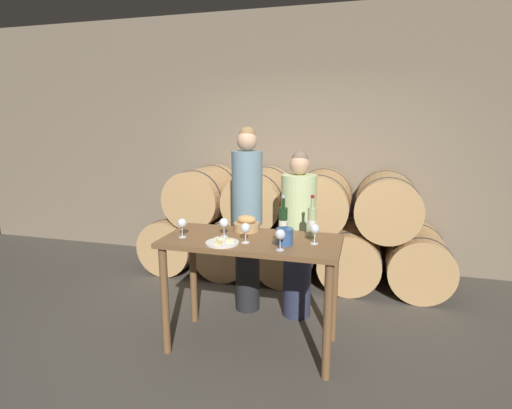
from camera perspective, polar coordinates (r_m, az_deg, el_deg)
name	(u,v)px	position (r m, az deg, el deg)	size (l,w,h in m)	color
ground_plane	(252,346)	(3.56, -0.61, -19.51)	(10.00, 10.00, 0.00)	#4C473F
stone_wall_back	(299,141)	(5.20, 6.19, 8.99)	(10.00, 0.12, 3.20)	#7F705B
barrel_stack	(289,227)	(4.78, 4.77, -3.27)	(3.59, 0.94, 1.30)	tan
tasting_table	(252,257)	(3.22, -0.64, -7.50)	(1.40, 0.66, 0.94)	brown
person_left	(247,218)	(3.84, -1.25, -1.89)	(0.29, 0.29, 1.80)	#232326
person_right	(298,235)	(3.77, 6.02, -4.32)	(0.33, 0.33, 1.59)	#2D334C
wine_bottle_red	(283,222)	(3.21, 3.90, -2.48)	(0.07, 0.07, 0.34)	#193819
wine_bottle_white	(312,222)	(3.23, 8.00, -2.46)	(0.07, 0.07, 0.34)	#ADBC7F
blue_crock	(285,236)	(3.01, 4.12, -4.50)	(0.13, 0.13, 0.13)	#335693
bread_basket	(246,225)	(3.39, -1.37, -2.92)	(0.22, 0.22, 0.14)	tan
cheese_plate	(222,243)	(3.05, -4.85, -5.43)	(0.25, 0.25, 0.04)	white
wine_glass_far_left	(182,224)	(3.23, -10.54, -2.70)	(0.08, 0.08, 0.15)	white
wine_glass_left	(224,223)	(3.20, -4.61, -2.68)	(0.08, 0.08, 0.15)	white
wine_glass_center	(245,228)	(3.04, -1.52, -3.45)	(0.08, 0.08, 0.15)	white
wine_glass_right	(280,235)	(2.87, 3.48, -4.38)	(0.08, 0.08, 0.15)	white
wine_glass_far_right	(315,229)	(3.04, 8.38, -3.55)	(0.08, 0.08, 0.15)	white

